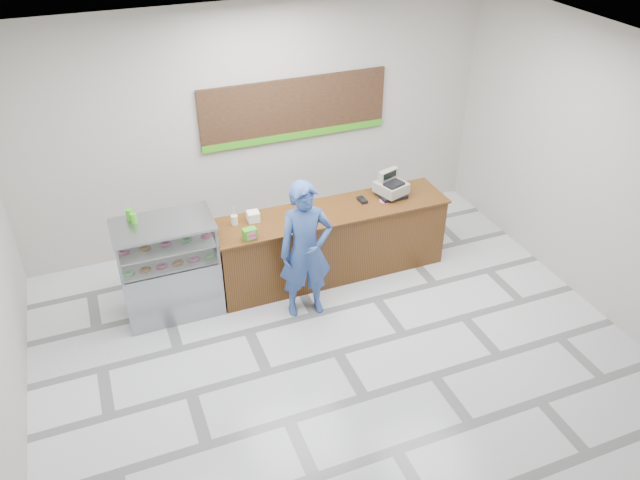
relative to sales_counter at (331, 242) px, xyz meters
name	(u,v)px	position (x,y,z in m)	size (l,w,h in m)	color
floor	(338,353)	(-0.55, -1.55, -0.52)	(7.00, 7.00, 0.00)	silver
back_wall	(258,126)	(-0.55, 1.45, 1.23)	(7.00, 7.00, 0.00)	#B2ADA4
ceiling	(344,67)	(-0.55, -1.55, 2.98)	(7.00, 7.00, 0.00)	silver
sales_counter	(331,242)	(0.00, 0.00, 0.00)	(3.26, 0.76, 1.03)	#5C3311
display_case	(169,267)	(-2.22, 0.00, 0.16)	(1.22, 0.72, 1.33)	gray
menu_board	(295,110)	(0.00, 1.41, 1.42)	(2.80, 0.06, 0.90)	black
cash_register	(391,187)	(0.92, 0.09, 0.64)	(0.47, 0.48, 0.35)	black
card_terminal	(362,200)	(0.48, 0.07, 0.54)	(0.09, 0.17, 0.04)	black
serving_tray	(305,216)	(-0.39, -0.01, 0.52)	(0.43, 0.36, 0.02)	#77DD1A
napkin_box	(253,216)	(-1.05, 0.13, 0.58)	(0.15, 0.15, 0.13)	white
straw_cup	(234,220)	(-1.30, 0.13, 0.58)	(0.09, 0.09, 0.13)	silver
promo_box	(250,234)	(-1.22, -0.27, 0.59)	(0.16, 0.11, 0.15)	#399F19
donut_decal	(385,201)	(0.78, -0.03, 0.52)	(0.15, 0.15, 0.00)	pink
green_cup_left	(134,218)	(-2.53, 0.14, 0.88)	(0.08, 0.08, 0.13)	#399F19
green_cup_right	(130,215)	(-2.56, 0.22, 0.89)	(0.09, 0.09, 0.14)	#399F19
customer	(306,251)	(-0.61, -0.64, 0.42)	(0.68, 0.45, 1.87)	#314E91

